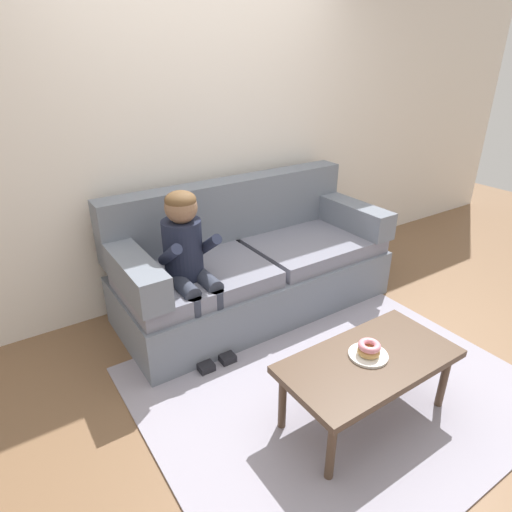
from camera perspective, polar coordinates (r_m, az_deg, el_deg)
name	(u,v)px	position (r m, az deg, el deg)	size (l,w,h in m)	color
ground	(306,365)	(2.99, 6.62, -13.98)	(10.00, 10.00, 0.00)	brown
wall_back	(198,120)	(3.52, -7.55, 17.19)	(8.00, 0.10, 2.80)	silver
area_rug	(332,386)	(2.85, 9.97, -16.44)	(2.23, 1.87, 0.01)	#9993A3
couch	(251,266)	(3.44, -0.61, -1.25)	(2.12, 0.90, 0.97)	slate
coffee_table	(369,365)	(2.47, 14.57, -13.67)	(0.98, 0.50, 0.41)	#4C3828
person_child	(188,257)	(2.86, -8.83, -0.17)	(0.34, 0.58, 1.10)	#1E2338
plate	(368,355)	(2.45, 14.47, -12.44)	(0.21, 0.21, 0.01)	white
donut	(369,351)	(2.44, 14.53, -11.97)	(0.12, 0.12, 0.04)	tan
donut_second	(369,346)	(2.42, 14.62, -11.29)	(0.12, 0.12, 0.04)	pink
toy_controller	(373,335)	(3.30, 15.13, -10.00)	(0.23, 0.09, 0.05)	blue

